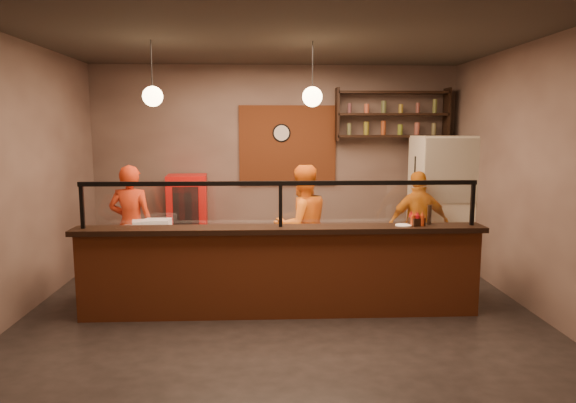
{
  "coord_description": "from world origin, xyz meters",
  "views": [
    {
      "loc": [
        -0.17,
        -6.06,
        2.17
      ],
      "look_at": [
        0.11,
        0.3,
        1.27
      ],
      "focal_mm": 32.0,
      "sensor_mm": 36.0,
      "label": 1
    }
  ],
  "objects_px": {
    "cook_mid": "(302,226)",
    "fridge": "(441,202)",
    "condiment_caddy": "(417,222)",
    "pepper_mill": "(429,215)",
    "cook_left": "(131,225)",
    "wall_clock": "(281,133)",
    "pizza_dough": "(364,229)",
    "red_cooler": "(188,219)",
    "cook_right": "(418,225)"
  },
  "relations": [
    {
      "from": "cook_mid",
      "to": "fridge",
      "type": "distance_m",
      "value": 2.46
    },
    {
      "from": "cook_mid",
      "to": "condiment_caddy",
      "type": "relative_size",
      "value": 10.45
    },
    {
      "from": "fridge",
      "to": "condiment_caddy",
      "type": "distance_m",
      "value": 2.35
    },
    {
      "from": "condiment_caddy",
      "to": "pepper_mill",
      "type": "xyz_separation_m",
      "value": [
        0.16,
        0.05,
        0.07
      ]
    },
    {
      "from": "cook_left",
      "to": "pepper_mill",
      "type": "height_order",
      "value": "cook_left"
    },
    {
      "from": "pepper_mill",
      "to": "cook_mid",
      "type": "bearing_deg",
      "value": 141.49
    },
    {
      "from": "wall_clock",
      "to": "pizza_dough",
      "type": "distance_m",
      "value": 2.67
    },
    {
      "from": "wall_clock",
      "to": "pepper_mill",
      "type": "distance_m",
      "value": 3.29
    },
    {
      "from": "cook_mid",
      "to": "pizza_dough",
      "type": "relative_size",
      "value": 3.23
    },
    {
      "from": "wall_clock",
      "to": "red_cooler",
      "type": "height_order",
      "value": "wall_clock"
    },
    {
      "from": "cook_mid",
      "to": "cook_left",
      "type": "bearing_deg",
      "value": -26.6
    },
    {
      "from": "cook_left",
      "to": "fridge",
      "type": "distance_m",
      "value": 4.71
    },
    {
      "from": "wall_clock",
      "to": "cook_left",
      "type": "relative_size",
      "value": 0.18
    },
    {
      "from": "cook_left",
      "to": "cook_right",
      "type": "relative_size",
      "value": 1.07
    },
    {
      "from": "wall_clock",
      "to": "pepper_mill",
      "type": "xyz_separation_m",
      "value": [
        1.64,
        -2.69,
        -0.93
      ]
    },
    {
      "from": "fridge",
      "to": "pepper_mill",
      "type": "distance_m",
      "value": 2.24
    },
    {
      "from": "cook_right",
      "to": "fridge",
      "type": "xyz_separation_m",
      "value": [
        0.55,
        0.64,
        0.25
      ]
    },
    {
      "from": "red_cooler",
      "to": "condiment_caddy",
      "type": "distance_m",
      "value": 3.88
    },
    {
      "from": "wall_clock",
      "to": "red_cooler",
      "type": "distance_m",
      "value": 2.08
    },
    {
      "from": "cook_mid",
      "to": "cook_right",
      "type": "relative_size",
      "value": 1.07
    },
    {
      "from": "cook_mid",
      "to": "condiment_caddy",
      "type": "bearing_deg",
      "value": 115.05
    },
    {
      "from": "cook_left",
      "to": "red_cooler",
      "type": "height_order",
      "value": "cook_left"
    },
    {
      "from": "cook_left",
      "to": "wall_clock",
      "type": "bearing_deg",
      "value": -143.33
    },
    {
      "from": "cook_left",
      "to": "pepper_mill",
      "type": "xyz_separation_m",
      "value": [
        3.79,
        -1.33,
        0.34
      ]
    },
    {
      "from": "wall_clock",
      "to": "red_cooler",
      "type": "relative_size",
      "value": 0.21
    },
    {
      "from": "cook_right",
      "to": "pepper_mill",
      "type": "distance_m",
      "value": 1.5
    },
    {
      "from": "fridge",
      "to": "wall_clock",
      "type": "bearing_deg",
      "value": 164.97
    },
    {
      "from": "cook_left",
      "to": "condiment_caddy",
      "type": "height_order",
      "value": "cook_left"
    },
    {
      "from": "pepper_mill",
      "to": "cook_right",
      "type": "bearing_deg",
      "value": 77.66
    },
    {
      "from": "cook_left",
      "to": "pizza_dough",
      "type": "bearing_deg",
      "value": 169.71
    },
    {
      "from": "pizza_dough",
      "to": "cook_right",
      "type": "bearing_deg",
      "value": 42.66
    },
    {
      "from": "fridge",
      "to": "pizza_dough",
      "type": "xyz_separation_m",
      "value": [
        -1.53,
        -1.54,
        -0.12
      ]
    },
    {
      "from": "wall_clock",
      "to": "cook_mid",
      "type": "xyz_separation_m",
      "value": [
        0.23,
        -1.57,
        -1.26
      ]
    },
    {
      "from": "cook_left",
      "to": "red_cooler",
      "type": "bearing_deg",
      "value": -116.4
    },
    {
      "from": "red_cooler",
      "to": "pizza_dough",
      "type": "bearing_deg",
      "value": -41.37
    },
    {
      "from": "fridge",
      "to": "cook_mid",
      "type": "bearing_deg",
      "value": -158.29
    },
    {
      "from": "wall_clock",
      "to": "pizza_dough",
      "type": "height_order",
      "value": "wall_clock"
    },
    {
      "from": "fridge",
      "to": "cook_left",
      "type": "bearing_deg",
      "value": -171.84
    },
    {
      "from": "fridge",
      "to": "condiment_caddy",
      "type": "height_order",
      "value": "fridge"
    },
    {
      "from": "cook_mid",
      "to": "pepper_mill",
      "type": "xyz_separation_m",
      "value": [
        1.41,
        -1.12,
        0.33
      ]
    },
    {
      "from": "wall_clock",
      "to": "condiment_caddy",
      "type": "distance_m",
      "value": 3.27
    },
    {
      "from": "wall_clock",
      "to": "condiment_caddy",
      "type": "height_order",
      "value": "wall_clock"
    },
    {
      "from": "pizza_dough",
      "to": "wall_clock",
      "type": "bearing_deg",
      "value": 114.12
    },
    {
      "from": "cook_right",
      "to": "condiment_caddy",
      "type": "distance_m",
      "value": 1.58
    },
    {
      "from": "cook_mid",
      "to": "fridge",
      "type": "height_order",
      "value": "fridge"
    },
    {
      "from": "red_cooler",
      "to": "pepper_mill",
      "type": "relative_size",
      "value": 6.33
    },
    {
      "from": "cook_left",
      "to": "condiment_caddy",
      "type": "xyz_separation_m",
      "value": [
        3.63,
        -1.38,
        0.27
      ]
    },
    {
      "from": "pizza_dough",
      "to": "pepper_mill",
      "type": "relative_size",
      "value": 2.29
    },
    {
      "from": "wall_clock",
      "to": "fridge",
      "type": "bearing_deg",
      "value": -14.2
    },
    {
      "from": "red_cooler",
      "to": "condiment_caddy",
      "type": "height_order",
      "value": "red_cooler"
    }
  ]
}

